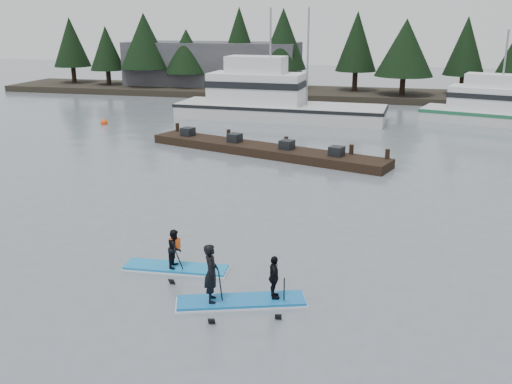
% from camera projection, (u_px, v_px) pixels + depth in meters
% --- Properties ---
extents(ground, '(160.00, 160.00, 0.00)m').
position_uv_depth(ground, '(207.00, 287.00, 16.57)').
color(ground, slate).
rests_on(ground, ground).
extents(far_shore, '(70.00, 8.00, 0.60)m').
position_uv_depth(far_shore, '(344.00, 94.00, 55.46)').
color(far_shore, '#2D281E').
rests_on(far_shore, ground).
extents(treeline, '(60.00, 4.00, 8.00)m').
position_uv_depth(treeline, '(344.00, 97.00, 55.55)').
color(treeline, black).
rests_on(treeline, ground).
extents(waterfront_building, '(18.00, 6.00, 5.00)m').
position_uv_depth(waterfront_building, '(213.00, 67.00, 59.86)').
color(waterfront_building, '#4C4C51').
rests_on(waterfront_building, ground).
extents(fishing_boat_large, '(15.94, 5.07, 9.11)m').
position_uv_depth(fishing_boat_large, '(274.00, 110.00, 43.68)').
color(fishing_boat_large, silver).
rests_on(fishing_boat_large, ground).
extents(fishing_boat_medium, '(12.38, 6.53, 7.44)m').
position_uv_depth(fishing_boat_medium, '(502.00, 117.00, 41.58)').
color(fishing_boat_medium, silver).
rests_on(fishing_boat_medium, ground).
extents(floating_dock, '(14.62, 6.55, 0.49)m').
position_uv_depth(floating_dock, '(264.00, 150.00, 32.46)').
color(floating_dock, black).
rests_on(floating_dock, ground).
extents(buoy_a, '(0.49, 0.49, 0.49)m').
position_uv_depth(buoy_a, '(104.00, 124.00, 41.63)').
color(buoy_a, '#FF480C').
rests_on(buoy_a, ground).
extents(paddleboard_solo, '(3.25, 1.14, 1.80)m').
position_uv_depth(paddleboard_solo, '(175.00, 257.00, 17.59)').
color(paddleboard_solo, '#157FC5').
rests_on(paddleboard_solo, ground).
extents(paddleboard_duo, '(3.58, 1.91, 2.23)m').
position_uv_depth(paddleboard_duo, '(239.00, 284.00, 15.45)').
color(paddleboard_duo, '#136DBA').
rests_on(paddleboard_duo, ground).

